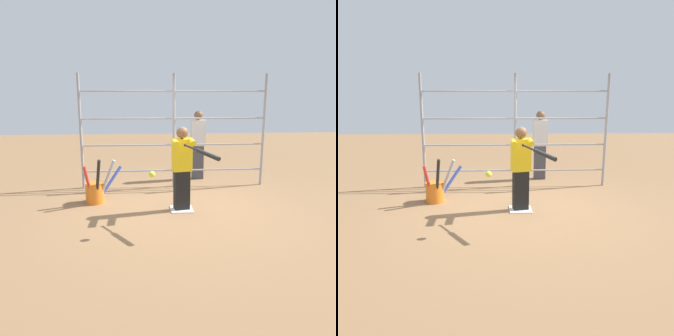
# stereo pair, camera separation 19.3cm
# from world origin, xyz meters

# --- Properties ---
(ground_plane) EXTENTS (24.00, 24.00, 0.00)m
(ground_plane) POSITION_xyz_m (0.00, 0.00, 0.00)
(ground_plane) COLOR olive
(home_plate) EXTENTS (0.40, 0.40, 0.02)m
(home_plate) POSITION_xyz_m (0.00, 0.00, 0.01)
(home_plate) COLOR white
(home_plate) RESTS_ON ground
(fence_backstop) EXTENTS (4.16, 0.06, 2.52)m
(fence_backstop) POSITION_xyz_m (0.00, -1.60, 1.26)
(fence_backstop) COLOR #939399
(fence_backstop) RESTS_ON ground
(batter) EXTENTS (0.39, 0.56, 1.53)m
(batter) POSITION_xyz_m (0.00, 0.02, 0.82)
(batter) COLOR black
(batter) RESTS_ON ground
(baseball_bat_swinging) EXTENTS (0.45, 0.80, 0.15)m
(baseball_bat_swinging) POSITION_xyz_m (-0.24, 0.87, 1.21)
(baseball_bat_swinging) COLOR black
(softball_in_flight) EXTENTS (0.10, 0.10, 0.10)m
(softball_in_flight) POSITION_xyz_m (0.56, 0.99, 0.92)
(softball_in_flight) COLOR yellow
(bat_bucket) EXTENTS (0.71, 0.64, 0.91)m
(bat_bucket) POSITION_xyz_m (1.62, -0.52, 0.24)
(bat_bucket) COLOR orange
(bat_bucket) RESTS_ON ground
(bystander_behind_fence) EXTENTS (0.35, 0.22, 1.69)m
(bystander_behind_fence) POSITION_xyz_m (-0.66, -2.27, 0.88)
(bystander_behind_fence) COLOR #3F3F47
(bystander_behind_fence) RESTS_ON ground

